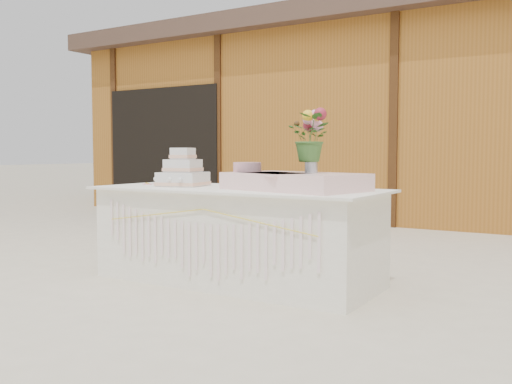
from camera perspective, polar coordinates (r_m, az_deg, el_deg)
ground at (r=4.73m, az=-1.92°, el=-8.95°), size 80.00×80.00×0.00m
barn at (r=10.19m, az=17.05°, el=7.29°), size 12.60×4.60×3.30m
cake_table at (r=4.66m, az=-1.96°, el=-4.31°), size 2.40×1.00×0.77m
wedding_cake at (r=4.91m, az=-7.31°, el=1.88°), size 0.42×0.42×0.33m
pink_cake_stand at (r=4.63m, az=-0.88°, el=1.85°), size 0.29×0.29×0.21m
satin_runner at (r=4.36m, az=3.86°, el=1.05°), size 1.16×0.83×0.13m
flower_vase at (r=4.37m, az=5.55°, el=2.79°), size 0.10×0.10×0.13m
bouquet at (r=4.38m, az=5.57°, el=6.07°), size 0.34×0.29×0.37m
loose_flowers at (r=5.24m, az=-10.23°, el=0.86°), size 0.25×0.36×0.02m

